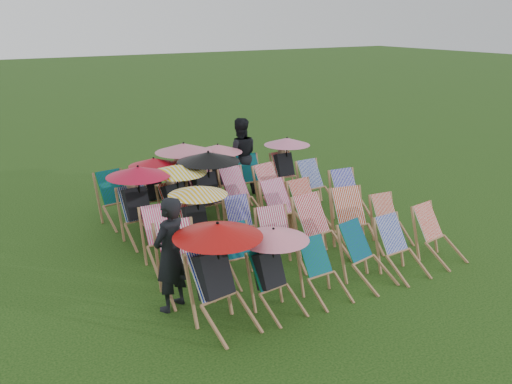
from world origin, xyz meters
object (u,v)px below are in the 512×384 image
deckchair_5 (440,235)px  person_rear (240,156)px  deckchair_0 (221,274)px  deckchair_29 (287,164)px  person_left (170,254)px

deckchair_5 → person_rear: size_ratio=0.52×
deckchair_0 → person_rear: size_ratio=0.80×
deckchair_0 → deckchair_5: bearing=-9.7°
deckchair_29 → person_rear: 1.12m
deckchair_5 → person_rear: person_rear is taller
deckchair_0 → deckchair_29: (4.16, 4.49, -0.08)m
person_rear → deckchair_0: bearing=79.2°
deckchair_29 → person_rear: size_ratio=0.72×
deckchair_5 → deckchair_29: bearing=81.4°
deckchair_5 → person_rear: 5.19m
person_rear → deckchair_29: bearing=172.1°
deckchair_5 → deckchair_0: bearing=171.1°
person_left → person_rear: person_rear is taller
deckchair_5 → deckchair_29: size_ratio=0.72×
deckchair_29 → person_rear: bearing=154.4°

